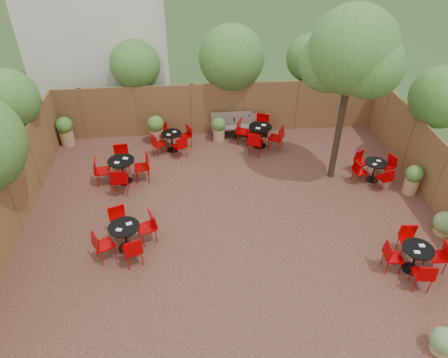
{
  "coord_description": "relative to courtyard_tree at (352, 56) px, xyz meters",
  "views": [
    {
      "loc": [
        -1.1,
        -9.22,
        8.07
      ],
      "look_at": [
        -0.23,
        0.5,
        1.0
      ],
      "focal_mm": 33.59,
      "sensor_mm": 36.0,
      "label": 1
    }
  ],
  "objects": [
    {
      "name": "ground",
      "position": [
        -3.41,
        -1.71,
        -4.05
      ],
      "size": [
        80.0,
        80.0,
        0.0
      ],
      "primitive_type": "plane",
      "color": "#354F23",
      "rests_on": "ground"
    },
    {
      "name": "courtyard_paving",
      "position": [
        -3.41,
        -1.71,
        -4.04
      ],
      "size": [
        12.0,
        10.0,
        0.02
      ],
      "primitive_type": "cube",
      "color": "#361B16",
      "rests_on": "ground"
    },
    {
      "name": "fence_back",
      "position": [
        -3.41,
        3.29,
        -3.05
      ],
      "size": [
        12.0,
        0.08,
        2.0
      ],
      "primitive_type": "cube",
      "color": "brown",
      "rests_on": "ground"
    },
    {
      "name": "fence_left",
      "position": [
        -9.41,
        -1.71,
        -3.05
      ],
      "size": [
        0.08,
        10.0,
        2.0
      ],
      "primitive_type": "cube",
      "color": "brown",
      "rests_on": "ground"
    },
    {
      "name": "fence_right",
      "position": [
        2.59,
        -1.71,
        -3.05
      ],
      "size": [
        0.08,
        10.0,
        2.0
      ],
      "primitive_type": "cube",
      "color": "brown",
      "rests_on": "ground"
    },
    {
      "name": "neighbour_building",
      "position": [
        -7.91,
        6.29,
        -0.05
      ],
      "size": [
        5.0,
        4.0,
        8.0
      ],
      "primitive_type": "cube",
      "color": "beige",
      "rests_on": "ground"
    },
    {
      "name": "overhang_foliage",
      "position": [
        -6.23,
        0.29,
        -1.37
      ],
      "size": [
        15.47,
        10.5,
        2.67
      ],
      "color": "#396821",
      "rests_on": "ground"
    },
    {
      "name": "courtyard_tree",
      "position": [
        0.0,
        0.0,
        0.0
      ],
      "size": [
        2.66,
        2.56,
        5.44
      ],
      "rotation": [
        0.0,
        0.0,
        -0.08
      ],
      "color": "black",
      "rests_on": "courtyard_paving"
    },
    {
      "name": "park_bench_left",
      "position": [
        -2.99,
        2.91,
        -3.55
      ],
      "size": [
        1.52,
        0.52,
        0.94
      ],
      "rotation": [
        0.0,
        0.0,
        0.02
      ],
      "color": "brown",
      "rests_on": "courtyard_paving"
    },
    {
      "name": "park_bench_right",
      "position": [
        -2.26,
        2.91,
        -3.6
      ],
      "size": [
        1.39,
        0.53,
        0.84
      ],
      "rotation": [
        0.0,
        0.0,
        -0.07
      ],
      "color": "brown",
      "rests_on": "courtyard_paving"
    },
    {
      "name": "bistro_tables",
      "position": [
        -3.39,
        -0.45,
        -3.58
      ],
      "size": [
        9.64,
        7.89,
        0.95
      ],
      "color": "black",
      "rests_on": "courtyard_paving"
    },
    {
      "name": "planters",
      "position": [
        -4.68,
        1.93,
        -3.47
      ],
      "size": [
        11.82,
        4.49,
        1.1
      ],
      "color": "#A17850",
      "rests_on": "courtyard_paving"
    }
  ]
}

